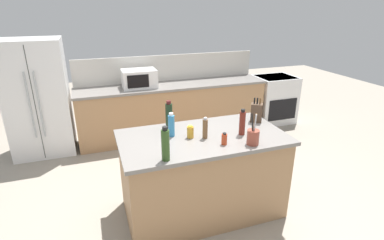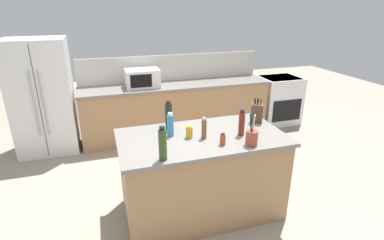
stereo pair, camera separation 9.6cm
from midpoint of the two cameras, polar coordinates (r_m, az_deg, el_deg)
ground_plane at (r=3.65m, az=2.51°, el=-16.64°), size 14.00×14.00×0.00m
back_counter_run at (r=5.37m, az=-2.37°, el=1.97°), size 3.32×0.66×0.94m
wall_backsplash at (r=5.48m, az=-3.36°, el=9.93°), size 3.28×0.03×0.46m
kitchen_island at (r=3.38m, az=2.64°, el=-10.30°), size 1.76×0.95×0.94m
refrigerator at (r=5.19m, az=-26.08°, el=3.97°), size 0.89×0.75×1.78m
range_oven at (r=6.21m, az=16.50°, el=3.74°), size 0.76×0.65×0.92m
microwave at (r=5.08m, az=-8.88°, el=7.87°), size 0.55×0.39×0.30m
knife_block at (r=3.57m, az=13.03°, el=1.29°), size 0.16×0.15×0.29m
utensil_crock at (r=2.99m, az=12.21°, el=-3.25°), size 0.12×0.12×0.32m
pepper_grinder at (r=3.07m, az=3.25°, el=-1.65°), size 0.05×0.05×0.23m
honey_jar at (r=3.09m, az=0.34°, el=-2.26°), size 0.07×0.07×0.13m
olive_oil_bottle at (r=2.63m, az=-4.57°, el=-4.62°), size 0.07×0.07×0.32m
spice_jar_paprika at (r=2.96m, az=6.80°, el=-3.70°), size 0.06×0.06×0.12m
wine_bottle at (r=3.26m, az=-3.63°, el=0.73°), size 0.08×0.08×0.34m
vinegar_bottle at (r=3.18m, az=10.29°, el=-0.63°), size 0.06×0.06×0.28m
dish_soap_bottle at (r=3.12m, az=-3.25°, el=-0.97°), size 0.07×0.07×0.26m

